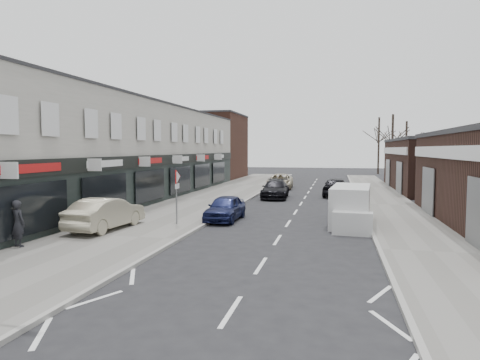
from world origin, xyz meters
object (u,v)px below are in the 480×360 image
Objects in this scene: warning_sign at (177,181)px; parked_car_right_b at (336,187)px; sedan_on_pavement at (106,213)px; parked_car_left_c at (280,181)px; pedestrian at (18,223)px; parked_car_left_a at (225,208)px; parked_car_right_a at (353,192)px; white_van at (351,207)px; parked_car_left_b at (275,189)px.

parked_car_right_b is at bearing 63.96° from warning_sign.
parked_car_left_c is at bearing -97.70° from sedan_on_pavement.
pedestrian is at bearing -106.43° from parked_car_left_c.
parked_car_left_a is (5.85, 8.07, -0.33)m from pedestrian.
sedan_on_pavement is 20.02m from parked_car_right_b.
parked_car_left_c is at bearing -86.70° from pedestrian.
warning_sign reaches higher than parked_car_right_b.
parked_car_right_b is (-1.19, 3.11, 0.09)m from parked_car_right_a.
parked_car_right_a is (6.37, -8.92, -0.02)m from parked_car_left_c.
white_van reaches higher than parked_car_right_a.
parked_car_left_c is (2.29, 21.10, -1.51)m from warning_sign.
warning_sign is at bearing 50.29° from parked_car_right_a.
sedan_on_pavement is at bearing -105.38° from parked_car_left_c.
white_van reaches higher than pedestrian.
pedestrian is at bearing -124.82° from parked_car_left_a.
parked_car_left_b reaches higher than parked_car_right_a.
warning_sign is 13.40m from parked_car_left_b.
sedan_on_pavement is 4.11m from pedestrian.
warning_sign reaches higher than sedan_on_pavement.
sedan_on_pavement is (-10.90, -4.03, -0.08)m from white_van.
parked_car_right_a is at bearing -124.26° from sedan_on_pavement.
parked_car_right_a is at bearing -11.10° from parked_car_left_b.
warning_sign is 3.25m from parked_car_left_a.
sedan_on_pavement is at bearing 64.60° from parked_car_right_b.
parked_car_right_b is (-0.75, 13.22, -0.16)m from white_van.
parked_car_right_a is (12.70, 18.02, -0.33)m from pedestrian.
pedestrian is 0.35× the size of parked_car_left_c.
parked_car_right_b is (5.65, 13.07, 0.09)m from parked_car_left_a.
warning_sign reaches higher than parked_car_right_a.
parked_car_right_a is 0.91× the size of parked_car_right_b.
warning_sign is 0.57× the size of parked_car_left_b.
pedestrian is at bearing -142.14° from white_van.
white_van is 11.63m from sedan_on_pavement.
parked_car_right_b reaches higher than parked_car_right_a.
pedestrian is at bearing 50.54° from parked_car_right_a.
parked_car_left_a is at bearing -176.33° from white_van.
parked_car_left_b is at bearing 32.10° from parked_car_right_b.
white_van is at bearing 14.12° from warning_sign.
pedestrian is 9.97m from parked_car_left_a.
parked_car_left_a is 18.89m from parked_car_left_c.
white_van reaches higher than sedan_on_pavement.
parked_car_right_b is at bearing -73.33° from parked_car_right_a.
parked_car_left_a is 0.88× the size of parked_car_right_b.
parked_car_right_b reaches higher than parked_car_left_c.
parked_car_right_a is (0.44, 10.11, -0.25)m from white_van.
parked_car_right_b is at bearing -102.05° from pedestrian.
parked_car_left_a is at bearing 51.20° from parked_car_right_a.
parked_car_right_a is at bearing 56.65° from parked_car_left_a.
warning_sign is 17.07m from parked_car_right_b.
warning_sign is 0.61× the size of parked_car_right_b.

